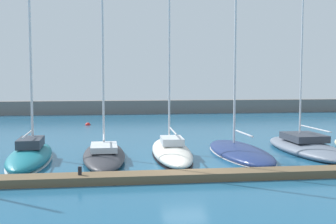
{
  "coord_description": "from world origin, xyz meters",
  "views": [
    {
      "loc": [
        -4.03,
        -23.49,
        5.51
      ],
      "look_at": [
        -0.26,
        5.28,
        3.13
      ],
      "focal_mm": 45.6,
      "sensor_mm": 36.0,
      "label": 1
    }
  ],
  "objects_px": {
    "sailboat_teal_third": "(30,154)",
    "sailboat_ivory_fifth": "(171,150)",
    "mooring_buoy_red": "(88,125)",
    "dock_bollard": "(80,171)",
    "sailboat_navy_sixth": "(240,150)",
    "sailboat_charcoal_fourth": "(104,153)",
    "sailboat_slate_seventh": "(306,147)"
  },
  "relations": [
    {
      "from": "sailboat_teal_third",
      "to": "sailboat_ivory_fifth",
      "type": "bearing_deg",
      "value": -88.63
    },
    {
      "from": "mooring_buoy_red",
      "to": "dock_bollard",
      "type": "relative_size",
      "value": 1.39
    },
    {
      "from": "sailboat_navy_sixth",
      "to": "dock_bollard",
      "type": "xyz_separation_m",
      "value": [
        -10.67,
        -6.83,
        0.34
      ]
    },
    {
      "from": "sailboat_ivory_fifth",
      "to": "mooring_buoy_red",
      "type": "bearing_deg",
      "value": 20.24
    },
    {
      "from": "dock_bollard",
      "to": "mooring_buoy_red",
      "type": "bearing_deg",
      "value": 92.31
    },
    {
      "from": "sailboat_navy_sixth",
      "to": "sailboat_ivory_fifth",
      "type": "bearing_deg",
      "value": 87.02
    },
    {
      "from": "sailboat_teal_third",
      "to": "dock_bollard",
      "type": "bearing_deg",
      "value": -151.95
    },
    {
      "from": "sailboat_charcoal_fourth",
      "to": "sailboat_ivory_fifth",
      "type": "xyz_separation_m",
      "value": [
        4.64,
        0.33,
        0.04
      ]
    },
    {
      "from": "dock_bollard",
      "to": "sailboat_charcoal_fourth",
      "type": "bearing_deg",
      "value": 80.31
    },
    {
      "from": "mooring_buoy_red",
      "to": "sailboat_slate_seventh",
      "type": "bearing_deg",
      "value": -49.81
    },
    {
      "from": "sailboat_slate_seventh",
      "to": "dock_bollard",
      "type": "bearing_deg",
      "value": 112.43
    },
    {
      "from": "sailboat_charcoal_fourth",
      "to": "sailboat_slate_seventh",
      "type": "relative_size",
      "value": 1.05
    },
    {
      "from": "sailboat_teal_third",
      "to": "dock_bollard",
      "type": "relative_size",
      "value": 46.0
    },
    {
      "from": "sailboat_charcoal_fourth",
      "to": "sailboat_ivory_fifth",
      "type": "bearing_deg",
      "value": -86.97
    },
    {
      "from": "sailboat_slate_seventh",
      "to": "dock_bollard",
      "type": "distance_m",
      "value": 17.4
    },
    {
      "from": "sailboat_teal_third",
      "to": "sailboat_charcoal_fourth",
      "type": "xyz_separation_m",
      "value": [
        4.79,
        0.22,
        -0.07
      ]
    },
    {
      "from": "sailboat_navy_sixth",
      "to": "mooring_buoy_red",
      "type": "distance_m",
      "value": 23.59
    },
    {
      "from": "sailboat_teal_third",
      "to": "sailboat_slate_seventh",
      "type": "relative_size",
      "value": 1.04
    },
    {
      "from": "sailboat_ivory_fifth",
      "to": "dock_bollard",
      "type": "height_order",
      "value": "sailboat_ivory_fifth"
    },
    {
      "from": "dock_bollard",
      "to": "sailboat_navy_sixth",
      "type": "bearing_deg",
      "value": 32.64
    },
    {
      "from": "sailboat_ivory_fifth",
      "to": "mooring_buoy_red",
      "type": "distance_m",
      "value": 21.5
    },
    {
      "from": "sailboat_charcoal_fourth",
      "to": "dock_bollard",
      "type": "height_order",
      "value": "sailboat_charcoal_fourth"
    },
    {
      "from": "mooring_buoy_red",
      "to": "dock_bollard",
      "type": "distance_m",
      "value": 27.3
    },
    {
      "from": "sailboat_navy_sixth",
      "to": "sailboat_slate_seventh",
      "type": "height_order",
      "value": "sailboat_navy_sixth"
    },
    {
      "from": "sailboat_navy_sixth",
      "to": "sailboat_slate_seventh",
      "type": "xyz_separation_m",
      "value": [
        5.15,
        0.41,
        0.1
      ]
    },
    {
      "from": "mooring_buoy_red",
      "to": "sailboat_charcoal_fourth",
      "type": "bearing_deg",
      "value": -83.88
    },
    {
      "from": "sailboat_slate_seventh",
      "to": "dock_bollard",
      "type": "relative_size",
      "value": 44.43
    },
    {
      "from": "mooring_buoy_red",
      "to": "dock_bollard",
      "type": "xyz_separation_m",
      "value": [
        1.1,
        -27.27,
        0.66
      ]
    },
    {
      "from": "sailboat_teal_third",
      "to": "sailboat_navy_sixth",
      "type": "distance_m",
      "value": 14.35
    },
    {
      "from": "sailboat_teal_third",
      "to": "mooring_buoy_red",
      "type": "height_order",
      "value": "sailboat_teal_third"
    },
    {
      "from": "sailboat_navy_sixth",
      "to": "sailboat_slate_seventh",
      "type": "relative_size",
      "value": 1.07
    },
    {
      "from": "sailboat_teal_third",
      "to": "sailboat_ivory_fifth",
      "type": "distance_m",
      "value": 9.45
    }
  ]
}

